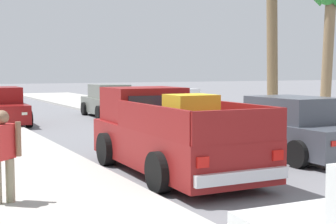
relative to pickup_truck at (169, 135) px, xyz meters
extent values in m
cube|color=#B2AFA8|center=(5.74, 6.48, -0.74)|extent=(4.98, 60.00, 0.12)
cube|color=silver|center=(4.65, 6.48, -0.75)|extent=(0.16, 60.00, 0.10)
cube|color=maroon|center=(-0.01, -0.20, -0.20)|extent=(2.05, 5.15, 0.80)
cube|color=maroon|center=(0.04, 1.40, 0.60)|extent=(1.76, 1.54, 0.80)
cube|color=#283342|center=(0.02, 0.64, 0.62)|extent=(1.38, 0.10, 0.44)
cube|color=#283342|center=(0.06, 2.16, 0.62)|extent=(1.46, 0.10, 0.48)
cube|color=maroon|center=(-0.94, -1.04, 0.48)|extent=(0.19, 3.30, 0.56)
cube|color=maroon|center=(0.88, -1.09, 0.48)|extent=(0.19, 3.30, 0.56)
cube|color=maroon|center=(-0.07, -2.71, 0.48)|extent=(1.88, 0.15, 0.56)
cube|color=silver|center=(-0.07, -2.80, -0.36)|extent=(1.83, 0.17, 0.20)
cylinder|color=black|center=(-0.94, 1.35, -0.42)|extent=(0.28, 0.77, 0.76)
cylinder|color=black|center=(1.01, 1.30, -0.42)|extent=(0.28, 0.77, 0.76)
cylinder|color=black|center=(-1.02, -1.58, -0.42)|extent=(0.28, 0.77, 0.76)
cylinder|color=black|center=(0.94, -1.63, -0.42)|extent=(0.28, 0.77, 0.76)
cube|color=red|center=(-0.82, -2.75, -0.06)|extent=(0.22, 0.05, 0.18)
cube|color=red|center=(0.68, -2.79, -0.06)|extent=(0.22, 0.05, 0.18)
cube|color=gold|center=(-0.03, -0.98, 0.57)|extent=(0.91, 0.86, 0.73)
cube|color=silver|center=(3.62, 7.07, -0.26)|extent=(1.86, 4.24, 0.72)
cube|color=silver|center=(3.62, 6.97, 0.42)|extent=(1.57, 2.14, 0.64)
cube|color=#283342|center=(3.64, 7.94, 0.40)|extent=(1.37, 0.11, 0.52)
cube|color=#283342|center=(3.59, 6.00, 0.40)|extent=(1.34, 0.11, 0.50)
cylinder|color=black|center=(2.75, 8.39, -0.48)|extent=(0.24, 0.65, 0.64)
cylinder|color=black|center=(4.55, 8.35, -0.48)|extent=(0.24, 0.65, 0.64)
cylinder|color=black|center=(2.69, 5.79, -0.48)|extent=(0.24, 0.65, 0.64)
cylinder|color=black|center=(4.49, 5.74, -0.48)|extent=(0.24, 0.65, 0.64)
cube|color=red|center=(2.93, 4.97, -0.15)|extent=(0.20, 0.04, 0.12)
cube|color=white|center=(3.06, 9.19, -0.19)|extent=(0.20, 0.04, 0.10)
cube|color=red|center=(4.20, 4.94, -0.15)|extent=(0.20, 0.04, 0.12)
cube|color=white|center=(4.29, 9.16, -0.19)|extent=(0.20, 0.04, 0.10)
cube|color=maroon|center=(-1.77, 11.33, -0.26)|extent=(1.94, 4.27, 0.72)
cube|color=maroon|center=(-1.77, 11.43, 0.42)|extent=(1.61, 2.16, 0.64)
cube|color=#283342|center=(-1.81, 10.47, 0.40)|extent=(1.37, 0.14, 0.52)
cylinder|color=black|center=(-0.93, 9.99, -0.48)|extent=(0.25, 0.65, 0.64)
cylinder|color=black|center=(-0.81, 12.60, -0.48)|extent=(0.25, 0.65, 0.64)
cube|color=red|center=(-1.05, 13.41, -0.15)|extent=(0.20, 0.05, 0.12)
cube|color=white|center=(-1.25, 9.20, -0.19)|extent=(0.20, 0.05, 0.10)
cube|color=slate|center=(3.44, 12.72, -0.26)|extent=(2.00, 4.30, 0.72)
cube|color=slate|center=(3.44, 12.82, 0.42)|extent=(1.64, 2.18, 0.64)
cube|color=#283342|center=(3.39, 11.85, 0.40)|extent=(1.37, 0.16, 0.52)
cube|color=#283342|center=(3.50, 13.79, 0.40)|extent=(1.34, 0.16, 0.50)
cylinder|color=black|center=(4.26, 11.37, -0.48)|extent=(0.26, 0.65, 0.64)
cylinder|color=black|center=(2.46, 11.47, -0.48)|extent=(0.26, 0.65, 0.64)
cylinder|color=black|center=(4.41, 13.97, -0.48)|extent=(0.26, 0.65, 0.64)
cylinder|color=black|center=(2.61, 14.07, -0.48)|extent=(0.26, 0.65, 0.64)
cube|color=red|center=(4.19, 14.79, -0.15)|extent=(0.20, 0.05, 0.12)
cube|color=white|center=(3.93, 10.58, -0.19)|extent=(0.20, 0.05, 0.10)
cube|color=red|center=(2.93, 14.86, -0.15)|extent=(0.20, 0.05, 0.12)
cube|color=white|center=(2.70, 10.65, -0.19)|extent=(0.20, 0.05, 0.10)
cube|color=#474C56|center=(3.68, 0.35, -0.26)|extent=(1.82, 4.22, 0.72)
cube|color=#474C56|center=(3.68, 0.25, 0.42)|extent=(1.55, 2.12, 0.64)
cube|color=#283342|center=(3.67, 1.22, 0.40)|extent=(1.37, 0.10, 0.52)
cube|color=#283342|center=(3.70, -0.72, 0.40)|extent=(1.34, 0.10, 0.50)
cylinder|color=black|center=(2.76, 1.64, -0.48)|extent=(0.23, 0.64, 0.64)
cylinder|color=black|center=(4.56, 1.67, -0.48)|extent=(0.23, 0.64, 0.64)
cylinder|color=black|center=(2.80, -0.96, -0.48)|extent=(0.23, 0.64, 0.64)
cube|color=red|center=(3.08, -1.77, -0.15)|extent=(0.20, 0.04, 0.12)
cube|color=white|center=(3.04, 2.45, -0.19)|extent=(0.20, 0.04, 0.10)
cube|color=white|center=(4.27, 2.47, -0.19)|extent=(0.20, 0.04, 0.10)
cylinder|color=#846B4C|center=(7.85, 3.23, 1.93)|extent=(0.36, 0.57, 5.46)
cylinder|color=brown|center=(8.15, 6.58, 2.67)|extent=(0.44, 0.69, 6.96)
cube|color=white|center=(8.89, 3.81, -0.25)|extent=(0.05, 0.12, 1.10)
cylinder|color=gray|center=(-3.59, -1.44, -0.39)|extent=(0.14, 0.14, 0.82)
cube|color=red|center=(-3.69, -1.44, 0.30)|extent=(0.43, 0.42, 0.55)
sphere|color=#8C664C|center=(-3.69, -1.44, 0.68)|extent=(0.22, 0.22, 0.22)
cylinder|color=#8C664C|center=(-3.45, -1.44, 0.32)|extent=(0.09, 0.09, 0.55)
camera|label=1|loc=(-4.91, -9.43, 1.41)|focal=52.86mm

